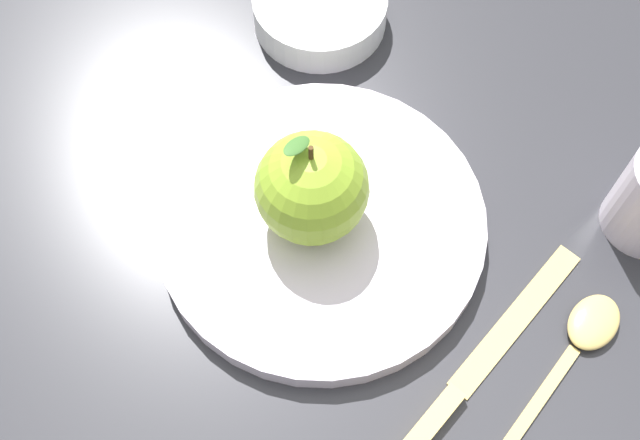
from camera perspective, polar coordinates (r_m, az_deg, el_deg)
ground_plane at (r=0.60m, az=2.41°, el=-1.39°), size 2.40×2.40×0.00m
dinner_plate at (r=0.60m, az=0.00°, el=-0.38°), size 0.25×0.25×0.02m
apple at (r=0.56m, az=-0.53°, el=2.57°), size 0.08×0.08×0.10m
side_bowl at (r=0.71m, az=-0.00°, el=15.35°), size 0.12×0.12×0.03m
knife at (r=0.57m, az=10.96°, el=-11.10°), size 0.10×0.21×0.01m
spoon at (r=0.60m, az=18.53°, el=-8.45°), size 0.08×0.17×0.01m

